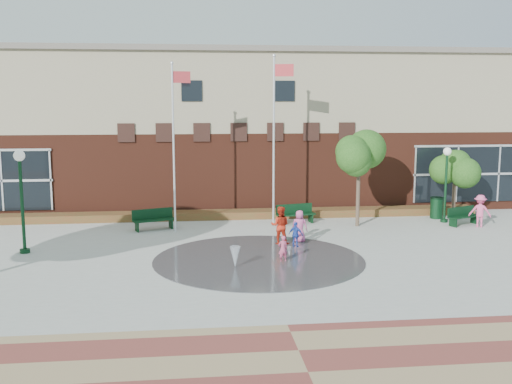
{
  "coord_description": "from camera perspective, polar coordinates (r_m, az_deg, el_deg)",
  "views": [
    {
      "loc": [
        -2.68,
        -19.97,
        6.33
      ],
      "look_at": [
        0.0,
        4.0,
        2.6
      ],
      "focal_mm": 42.0,
      "sensor_mm": 36.0,
      "label": 1
    }
  ],
  "objects": [
    {
      "name": "paver_band",
      "position": [
        14.67,
        4.98,
        -16.77
      ],
      "size": [
        46.0,
        6.0,
        0.01
      ],
      "primitive_type": "cube",
      "color": "brown",
      "rests_on": "ground"
    },
    {
      "name": "library_building",
      "position": [
        37.58,
        -2.29,
        6.21
      ],
      "size": [
        44.4,
        10.4,
        9.2
      ],
      "color": "#59271A",
      "rests_on": "ground"
    },
    {
      "name": "water_jet_a",
      "position": [
        22.9,
        -1.99,
        -7.26
      ],
      "size": [
        0.41,
        0.41,
        0.8
      ],
      "primitive_type": "cone",
      "rotation": [
        3.14,
        0.0,
        0.0
      ],
      "color": "white",
      "rests_on": "ground"
    },
    {
      "name": "splash_pad",
      "position": [
        23.97,
        0.27,
        -6.51
      ],
      "size": [
        8.4,
        8.4,
        0.01
      ],
      "primitive_type": "cylinder",
      "color": "#383A3D",
      "rests_on": "ground"
    },
    {
      "name": "flower_bed",
      "position": [
        32.31,
        -1.5,
        -2.51
      ],
      "size": [
        26.0,
        1.2,
        0.4
      ],
      "primitive_type": "cube",
      "color": "maroon",
      "rests_on": "ground"
    },
    {
      "name": "bench_right",
      "position": [
        32.16,
        19.16,
        -2.5
      ],
      "size": [
        1.93,
        1.23,
        0.94
      ],
      "rotation": [
        0.0,
        0.0,
        0.41
      ],
      "color": "#0D3219",
      "rests_on": "ground"
    },
    {
      "name": "adult_pink",
      "position": [
        26.83,
        4.17,
        -3.28
      ],
      "size": [
        0.81,
        0.64,
        1.46
      ],
      "primitive_type": "imported",
      "rotation": [
        0.0,
        0.0,
        2.87
      ],
      "color": "#CA558F",
      "rests_on": "ground"
    },
    {
      "name": "person_bench",
      "position": [
        31.93,
        20.56,
        -1.71
      ],
      "size": [
        1.22,
        0.99,
        1.64
      ],
      "primitive_type": "imported",
      "rotation": [
        0.0,
        0.0,
        2.72
      ],
      "color": "#EE5791",
      "rests_on": "ground"
    },
    {
      "name": "plaza_concrete",
      "position": [
        24.93,
        0.0,
        -5.91
      ],
      "size": [
        46.0,
        18.0,
        0.01
      ],
      "primitive_type": "cube",
      "color": "#A8A8A0",
      "rests_on": "ground"
    },
    {
      "name": "water_jet_b",
      "position": [
        24.42,
        3.18,
        -6.25
      ],
      "size": [
        0.18,
        0.18,
        0.42
      ],
      "primitive_type": "cone",
      "rotation": [
        3.14,
        0.0,
        0.0
      ],
      "color": "white",
      "rests_on": "ground"
    },
    {
      "name": "trash_can",
      "position": [
        33.53,
        16.82,
        -1.45
      ],
      "size": [
        0.71,
        0.71,
        1.16
      ],
      "color": "#0D3219",
      "rests_on": "ground"
    },
    {
      "name": "lamp_left",
      "position": [
        26.32,
        -21.45,
        0.2
      ],
      "size": [
        0.46,
        0.46,
        4.31
      ],
      "color": "#0D3219",
      "rests_on": "ground"
    },
    {
      "name": "child_splash",
      "position": [
        23.61,
        2.58,
        -5.43
      ],
      "size": [
        0.43,
        0.33,
        1.06
      ],
      "primitive_type": "imported",
      "rotation": [
        0.0,
        0.0,
        3.36
      ],
      "color": "#C74B72",
      "rests_on": "ground"
    },
    {
      "name": "lamp_right",
      "position": [
        32.33,
        17.66,
        1.45
      ],
      "size": [
        0.41,
        0.41,
        3.91
      ],
      "color": "#0D3219",
      "rests_on": "ground"
    },
    {
      "name": "bench_mid",
      "position": [
        30.85,
        3.8,
        -2.45
      ],
      "size": [
        2.08,
        1.0,
        1.01
      ],
      "rotation": [
        0.0,
        0.0,
        0.23
      ],
      "color": "#0D3219",
      "rests_on": "ground"
    },
    {
      "name": "bench_left",
      "position": [
        29.74,
        -9.7,
        -2.97
      ],
      "size": [
        2.12,
        1.23,
        1.03
      ],
      "rotation": [
        0.0,
        0.0,
        0.34
      ],
      "color": "#0D3219",
      "rests_on": "ground"
    },
    {
      "name": "child_blue",
      "position": [
        25.92,
        3.81,
        -4.08
      ],
      "size": [
        0.7,
        0.59,
        1.13
      ],
      "primitive_type": "imported",
      "rotation": [
        0.0,
        0.0,
        2.57
      ],
      "color": "#2646B1",
      "rests_on": "ground"
    },
    {
      "name": "ground",
      "position": [
        21.12,
        1.22,
        -8.65
      ],
      "size": [
        120.0,
        120.0,
        0.0
      ],
      "primitive_type": "plane",
      "color": "#666056",
      "rests_on": "ground"
    },
    {
      "name": "flagpole_left",
      "position": [
        28.51,
        -7.78,
        5.02
      ],
      "size": [
        0.92,
        0.31,
        8.08
      ],
      "rotation": [
        0.0,
        0.0,
        0.26
      ],
      "color": "white",
      "rests_on": "ground"
    },
    {
      "name": "adult_red",
      "position": [
        26.37,
        2.31,
        -3.21
      ],
      "size": [
        0.95,
        0.82,
        1.7
      ],
      "primitive_type": "imported",
      "rotation": [
        0.0,
        0.0,
        2.91
      ],
      "color": "red",
      "rests_on": "ground"
    },
    {
      "name": "tree_mid",
      "position": [
        30.18,
        9.78,
        3.05
      ],
      "size": [
        2.75,
        2.75,
        4.64
      ],
      "color": "#47362A",
      "rests_on": "ground"
    },
    {
      "name": "flagpole_right",
      "position": [
        29.9,
        1.8,
        5.8
      ],
      "size": [
        1.02,
        0.38,
        8.54
      ],
      "rotation": [
        0.0,
        0.0,
        -0.3
      ],
      "color": "white",
      "rests_on": "ground"
    },
    {
      "name": "tree_small_right",
      "position": [
        34.01,
        18.47,
        2.26
      ],
      "size": [
        2.19,
        2.19,
        3.74
      ],
      "color": "#47362A",
      "rests_on": "ground"
    }
  ]
}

